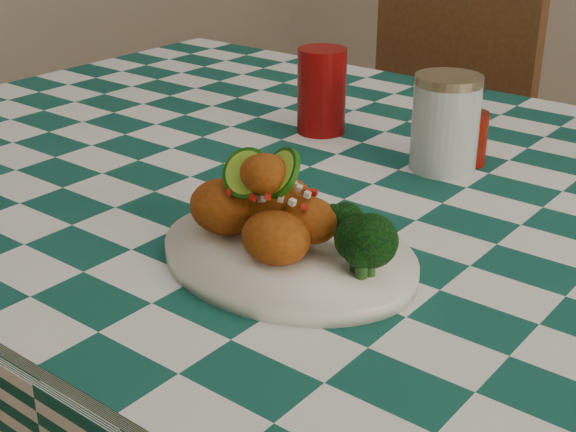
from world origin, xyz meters
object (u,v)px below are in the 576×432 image
Objects in this scene: dining_table at (361,425)px; wooden_chair_left at (403,195)px; plate at (288,256)px; mason_jar at (445,123)px; fried_chicken_pile at (271,200)px; red_tumbler at (322,91)px; ketchup_bottle at (470,122)px.

wooden_chair_left is at bearing 116.51° from dining_table.
plate is 0.35m from mason_jar.
dining_table is at bearing 97.02° from fried_chicken_pile.
red_tumbler reaches higher than plate.
mason_jar is (0.23, -0.03, 0.00)m from red_tumbler.
wooden_chair_left reaches higher than ketchup_bottle.
plate is 1.88× the size of fried_chicken_pile.
ketchup_bottle reaches higher than dining_table.
wooden_chair_left reaches higher than fried_chicken_pile.
mason_jar reaches higher than plate.
wooden_chair_left is (-0.39, 0.58, -0.40)m from mason_jar.
red_tumbler is 1.09× the size of ketchup_bottle.
mason_jar is at bearing 67.54° from dining_table.
red_tumbler reaches higher than fried_chicken_pile.
red_tumbler reaches higher than wooden_chair_left.
plate is 0.32× the size of wooden_chair_left.
dining_table is at bearing -61.28° from wooden_chair_left.
plate is 0.45m from red_tumbler.
mason_jar is 0.14× the size of wooden_chair_left.
fried_chicken_pile is 1.19× the size of red_tumbler.
dining_table is 13.94× the size of ketchup_bottle.
wooden_chair_left reaches higher than plate.
mason_jar is (-0.01, 0.35, 0.06)m from plate.
plate is at bearing -91.21° from ketchup_bottle.
ketchup_bottle is at bearing 85.60° from fried_chicken_pile.
wooden_chair_left is at bearing 123.65° from mason_jar.
dining_table is at bearing 101.99° from plate.
ketchup_bottle is (0.06, 0.15, 0.45)m from dining_table.
ketchup_bottle reaches higher than plate.
fried_chicken_pile is at bearing -60.75° from red_tumbler.
fried_chicken_pile reaches higher than dining_table.
mason_jar reaches higher than wooden_chair_left.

